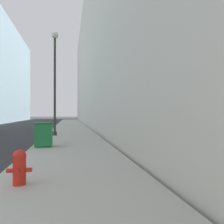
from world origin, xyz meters
name	(u,v)px	position (x,y,z in m)	size (l,w,h in m)	color
sidewalk_right	(71,129)	(5.71, 18.00, 0.08)	(3.54, 60.00, 0.16)	#ADA89E
building_right_stone	(127,59)	(13.58, 26.00, 9.33)	(12.00, 60.00, 18.67)	beige
fire_hydrant	(19,166)	(4.59, 0.79, 0.54)	(0.50, 0.38, 0.72)	red
trash_bin	(44,134)	(4.47, 6.02, 0.70)	(0.74, 0.65, 1.06)	#1E7538
lamppost	(55,71)	(4.61, 10.87, 4.40)	(0.45, 0.45, 6.86)	#2D332D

